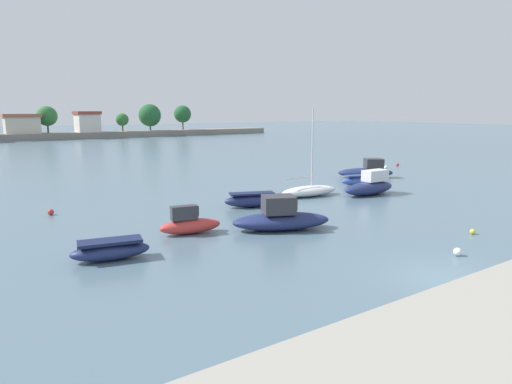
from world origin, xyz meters
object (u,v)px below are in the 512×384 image
(moored_boat_5, at_px, (370,186))
(mooring_buoy_2, at_px, (386,167))
(moored_boat_4, at_px, (309,191))
(mooring_buoy_4, at_px, (458,252))
(moored_boat_3, at_px, (252,200))
(mooring_buoy_3, at_px, (473,232))
(moored_boat_0, at_px, (110,250))
(mooring_buoy_1, at_px, (398,165))
(moored_boat_7, at_px, (367,171))
(mooring_buoy_0, at_px, (51,212))
(moored_boat_2, at_px, (281,218))
(moored_boat_1, at_px, (189,224))
(moored_boat_6, at_px, (361,180))

(moored_boat_5, relative_size, mooring_buoy_2, 12.45)
(moored_boat_4, bearing_deg, mooring_buoy_4, -99.04)
(moored_boat_3, bearing_deg, mooring_buoy_4, -61.06)
(mooring_buoy_2, relative_size, mooring_buoy_3, 1.42)
(moored_boat_3, height_order, mooring_buoy_4, moored_boat_3)
(moored_boat_0, bearing_deg, moored_boat_5, 22.94)
(moored_boat_5, distance_m, mooring_buoy_2, 16.08)
(moored_boat_4, xyz_separation_m, mooring_buoy_1, (20.64, 8.43, -0.25))
(moored_boat_7, bearing_deg, mooring_buoy_0, -147.42)
(moored_boat_4, relative_size, moored_boat_7, 1.19)
(moored_boat_5, relative_size, mooring_buoy_4, 13.49)
(moored_boat_2, bearing_deg, moored_boat_5, 43.56)
(moored_boat_2, bearing_deg, mooring_buoy_0, 155.46)
(moored_boat_0, xyz_separation_m, moored_boat_7, (27.29, 10.39, 0.22))
(mooring_buoy_4, bearing_deg, moored_boat_1, 129.33)
(moored_boat_4, bearing_deg, moored_boat_6, 15.91)
(moored_boat_3, height_order, moored_boat_5, moored_boat_5)
(mooring_buoy_0, bearing_deg, mooring_buoy_1, 6.49)
(moored_boat_1, relative_size, mooring_buoy_2, 8.57)
(moored_boat_6, relative_size, mooring_buoy_3, 13.59)
(moored_boat_7, height_order, mooring_buoy_0, moored_boat_7)
(moored_boat_0, relative_size, moored_boat_4, 0.53)
(moored_boat_3, relative_size, moored_boat_4, 0.59)
(mooring_buoy_0, relative_size, mooring_buoy_2, 0.96)
(moored_boat_7, xyz_separation_m, mooring_buoy_2, (6.56, 3.21, -0.44))
(moored_boat_0, xyz_separation_m, moored_boat_2, (9.01, -0.13, 0.22))
(mooring_buoy_2, bearing_deg, moored_boat_1, -158.14)
(moored_boat_0, relative_size, mooring_buoy_4, 9.59)
(mooring_buoy_2, bearing_deg, mooring_buoy_4, -134.34)
(mooring_buoy_1, xyz_separation_m, mooring_buoy_4, (-24.49, -22.75, 0.01))
(moored_boat_6, distance_m, mooring_buoy_4, 18.82)
(moored_boat_2, xyz_separation_m, mooring_buoy_4, (3.71, -7.89, -0.45))
(mooring_buoy_0, bearing_deg, moored_boat_5, -16.28)
(moored_boat_1, height_order, mooring_buoy_2, moored_boat_1)
(mooring_buoy_0, xyz_separation_m, mooring_buoy_4, (13.26, -18.46, -0.01))
(mooring_buoy_1, bearing_deg, mooring_buoy_4, -137.10)
(mooring_buoy_4, bearing_deg, mooring_buoy_0, 125.68)
(mooring_buoy_2, bearing_deg, moored_boat_7, -153.89)
(moored_boat_7, height_order, mooring_buoy_1, moored_boat_7)
(mooring_buoy_1, distance_m, mooring_buoy_4, 33.43)
(moored_boat_4, bearing_deg, mooring_buoy_3, -83.76)
(moored_boat_3, bearing_deg, mooring_buoy_3, -43.10)
(moored_boat_5, xyz_separation_m, mooring_buoy_4, (-8.10, -12.23, -0.49))
(moored_boat_0, distance_m, moored_boat_3, 12.21)
(mooring_buoy_0, xyz_separation_m, mooring_buoy_2, (34.39, 3.16, 0.01))
(moored_boat_7, xyz_separation_m, mooring_buoy_3, (-10.67, -16.82, -0.49))
(moored_boat_5, height_order, moored_boat_6, moored_boat_5)
(moored_boat_0, distance_m, mooring_buoy_2, 36.48)
(moored_boat_1, height_order, moored_boat_4, moored_boat_4)
(moored_boat_3, height_order, moored_boat_4, moored_boat_4)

